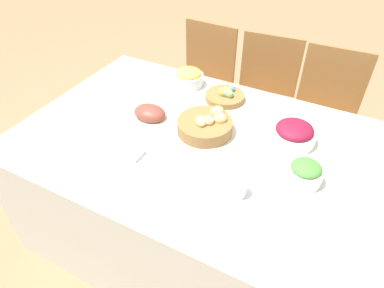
# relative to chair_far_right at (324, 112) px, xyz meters

# --- Properties ---
(ground_plane) EXTENTS (12.00, 12.00, 0.00)m
(ground_plane) POSITION_rel_chair_far_right_xyz_m (-0.46, -0.95, -0.50)
(ground_plane) COLOR #937551
(dining_table) EXTENTS (1.82, 1.17, 0.76)m
(dining_table) POSITION_rel_chair_far_right_xyz_m (-0.46, -0.95, -0.12)
(dining_table) COLOR silver
(dining_table) RESTS_ON ground
(chair_far_right) EXTENTS (0.43, 0.43, 0.91)m
(chair_far_right) POSITION_rel_chair_far_right_xyz_m (0.00, 0.00, 0.00)
(chair_far_right) COLOR olive
(chair_far_right) RESTS_ON ground
(chair_far_left) EXTENTS (0.44, 0.44, 0.91)m
(chair_far_left) POSITION_rel_chair_far_right_xyz_m (-0.92, -0.00, 0.00)
(chair_far_left) COLOR olive
(chair_far_left) RESTS_ON ground
(chair_far_center) EXTENTS (0.45, 0.45, 0.91)m
(chair_far_center) POSITION_rel_chair_far_right_xyz_m (-0.43, -0.00, 0.00)
(chair_far_center) COLOR olive
(chair_far_center) RESTS_ON ground
(bread_basket) EXTENTS (0.28, 0.28, 0.12)m
(bread_basket) POSITION_rel_chair_far_right_xyz_m (-0.47, -0.87, 0.30)
(bread_basket) COLOR olive
(bread_basket) RESTS_ON dining_table
(egg_basket) EXTENTS (0.22, 0.22, 0.08)m
(egg_basket) POSITION_rel_chair_far_right_xyz_m (-0.51, -0.55, 0.29)
(egg_basket) COLOR olive
(egg_basket) RESTS_ON dining_table
(ham_platter) EXTENTS (0.27, 0.19, 0.08)m
(ham_platter) POSITION_rel_chair_far_right_xyz_m (-0.79, -0.91, 0.29)
(ham_platter) COLOR white
(ham_platter) RESTS_ON dining_table
(pineapple_bowl) EXTENTS (0.18, 0.18, 0.11)m
(pineapple_bowl) POSITION_rel_chair_far_right_xyz_m (-0.77, -0.50, 0.31)
(pineapple_bowl) COLOR silver
(pineapple_bowl) RESTS_ON dining_table
(green_salad_bowl) EXTENTS (0.15, 0.15, 0.10)m
(green_salad_bowl) POSITION_rel_chair_far_right_xyz_m (0.05, -0.99, 0.31)
(green_salad_bowl) COLOR white
(green_salad_bowl) RESTS_ON dining_table
(beet_salad_bowl) EXTENTS (0.21, 0.21, 0.10)m
(beet_salad_bowl) POSITION_rel_chair_far_right_xyz_m (-0.07, -0.75, 0.31)
(beet_salad_bowl) COLOR white
(beet_salad_bowl) RESTS_ON dining_table
(dinner_plate) EXTENTS (0.24, 0.24, 0.01)m
(dinner_plate) POSITION_rel_chair_far_right_xyz_m (-0.42, -1.35, 0.27)
(dinner_plate) COLOR white
(dinner_plate) RESTS_ON dining_table
(fork) EXTENTS (0.02, 0.19, 0.00)m
(fork) POSITION_rel_chair_far_right_xyz_m (-0.57, -1.35, 0.27)
(fork) COLOR silver
(fork) RESTS_ON dining_table
(knife) EXTENTS (0.02, 0.19, 0.00)m
(knife) POSITION_rel_chair_far_right_xyz_m (-0.28, -1.35, 0.27)
(knife) COLOR silver
(knife) RESTS_ON dining_table
(spoon) EXTENTS (0.02, 0.19, 0.00)m
(spoon) POSITION_rel_chair_far_right_xyz_m (-0.25, -1.35, 0.27)
(spoon) COLOR silver
(spoon) RESTS_ON dining_table
(drinking_cup) EXTENTS (0.08, 0.08, 0.08)m
(drinking_cup) POSITION_rel_chair_far_right_xyz_m (-0.18, -1.19, 0.30)
(drinking_cup) COLOR silver
(drinking_cup) RESTS_ON dining_table
(butter_dish) EXTENTS (0.13, 0.08, 0.03)m
(butter_dish) POSITION_rel_chair_far_right_xyz_m (-0.72, -1.19, 0.28)
(butter_dish) COLOR white
(butter_dish) RESTS_ON dining_table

